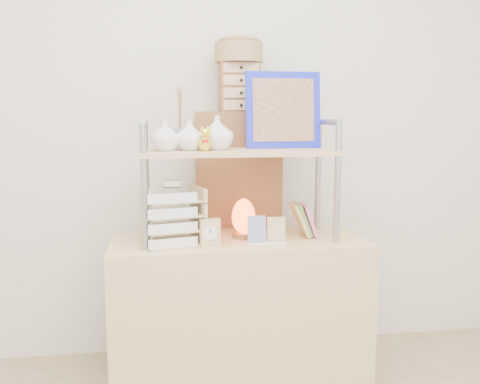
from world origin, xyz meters
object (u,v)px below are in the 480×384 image
(desk, at_px, (239,314))
(cabinet, at_px, (238,236))
(letter_tray, at_px, (172,219))
(salt_lamp, at_px, (243,218))

(desk, height_order, cabinet, cabinet)
(desk, bearing_deg, cabinet, 81.83)
(cabinet, distance_m, letter_tray, 0.59)
(letter_tray, xyz_separation_m, salt_lamp, (0.34, 0.08, -0.02))
(salt_lamp, bearing_deg, cabinet, 85.67)
(cabinet, bearing_deg, salt_lamp, -87.98)
(desk, xyz_separation_m, cabinet, (0.05, 0.37, 0.30))
(cabinet, relative_size, salt_lamp, 7.13)
(cabinet, height_order, letter_tray, cabinet)
(cabinet, xyz_separation_m, letter_tray, (-0.36, -0.43, 0.19))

